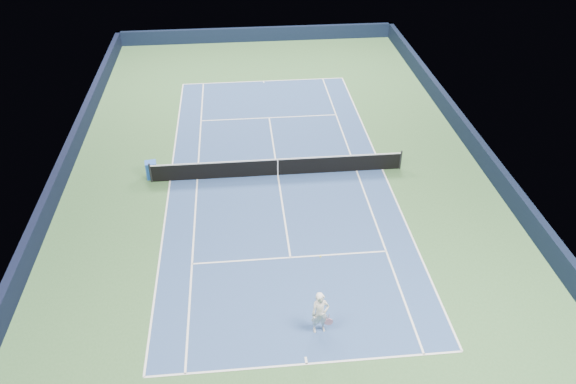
{
  "coord_description": "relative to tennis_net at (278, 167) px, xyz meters",
  "views": [
    {
      "loc": [
        -1.84,
        -24.12,
        15.78
      ],
      "look_at": [
        0.23,
        -3.0,
        1.0
      ],
      "focal_mm": 35.0,
      "sensor_mm": 36.0,
      "label": 1
    }
  ],
  "objects": [
    {
      "name": "baseline_far",
      "position": [
        0.0,
        11.88,
        -0.5
      ],
      "size": [
        10.97,
        0.08,
        0.0
      ],
      "primitive_type": "cube",
      "color": "white",
      "rests_on": "ground"
    },
    {
      "name": "center_service_line",
      "position": [
        0.0,
        0.0,
        -0.5
      ],
      "size": [
        0.08,
        12.8,
        0.0
      ],
      "primitive_type": "cube",
      "color": "white",
      "rests_on": "ground"
    },
    {
      "name": "center_mark_far",
      "position": [
        0.0,
        11.73,
        -0.5
      ],
      "size": [
        0.08,
        0.3,
        0.0
      ],
      "primitive_type": "cube",
      "color": "white",
      "rests_on": "ground"
    },
    {
      "name": "sideline_singles_right",
      "position": [
        4.12,
        0.0,
        -0.5
      ],
      "size": [
        0.08,
        23.77,
        0.0
      ],
      "primitive_type": "cube",
      "color": "white",
      "rests_on": "ground"
    },
    {
      "name": "baseline_near",
      "position": [
        0.0,
        -11.88,
        -0.5
      ],
      "size": [
        10.97,
        0.08,
        0.0
      ],
      "primitive_type": "cube",
      "color": "white",
      "rests_on": "ground"
    },
    {
      "name": "wall_far",
      "position": [
        0.0,
        19.82,
        0.05
      ],
      "size": [
        22.0,
        0.35,
        1.1
      ],
      "primitive_type": "cube",
      "color": "black",
      "rests_on": "ground"
    },
    {
      "name": "court_surface",
      "position": [
        0.0,
        0.0,
        -0.5
      ],
      "size": [
        10.97,
        23.77,
        0.01
      ],
      "primitive_type": "cube",
      "color": "navy",
      "rests_on": "ground"
    },
    {
      "name": "sideline_doubles_right",
      "position": [
        5.49,
        0.0,
        -0.5
      ],
      "size": [
        0.08,
        23.77,
        0.0
      ],
      "primitive_type": "cube",
      "color": "white",
      "rests_on": "ground"
    },
    {
      "name": "service_line_near",
      "position": [
        0.0,
        -6.4,
        -0.5
      ],
      "size": [
        8.23,
        0.08,
        0.0
      ],
      "primitive_type": "cube",
      "color": "white",
      "rests_on": "ground"
    },
    {
      "name": "center_mark_near",
      "position": [
        0.0,
        -11.73,
        -0.5
      ],
      "size": [
        0.08,
        0.3,
        0.0
      ],
      "primitive_type": "cube",
      "color": "white",
      "rests_on": "ground"
    },
    {
      "name": "sponsor_cube",
      "position": [
        -6.4,
        0.42,
        -0.05
      ],
      "size": [
        0.63,
        0.59,
        0.91
      ],
      "color": "blue",
      "rests_on": "ground"
    },
    {
      "name": "tennis_player",
      "position": [
        0.65,
        -10.44,
        0.39
      ],
      "size": [
        0.83,
        1.29,
        2.69
      ],
      "color": "white",
      "rests_on": "ground"
    },
    {
      "name": "ground",
      "position": [
        0.0,
        0.0,
        -0.5
      ],
      "size": [
        40.0,
        40.0,
        0.0
      ],
      "primitive_type": "plane",
      "color": "#355B31",
      "rests_on": "ground"
    },
    {
      "name": "sideline_singles_left",
      "position": [
        -4.12,
        0.0,
        -0.5
      ],
      "size": [
        0.08,
        23.77,
        0.0
      ],
      "primitive_type": "cube",
      "color": "white",
      "rests_on": "ground"
    },
    {
      "name": "tennis_net",
      "position": [
        0.0,
        0.0,
        0.0
      ],
      "size": [
        12.9,
        0.1,
        1.07
      ],
      "color": "black",
      "rests_on": "ground"
    },
    {
      "name": "wall_right",
      "position": [
        10.82,
        0.0,
        0.05
      ],
      "size": [
        0.35,
        40.0,
        1.1
      ],
      "primitive_type": "cube",
      "color": "black",
      "rests_on": "ground"
    },
    {
      "name": "sideline_doubles_left",
      "position": [
        -5.49,
        0.0,
        -0.5
      ],
      "size": [
        0.08,
        23.77,
        0.0
      ],
      "primitive_type": "cube",
      "color": "white",
      "rests_on": "ground"
    },
    {
      "name": "wall_left",
      "position": [
        -10.82,
        0.0,
        0.05
      ],
      "size": [
        0.35,
        40.0,
        1.1
      ],
      "primitive_type": "cube",
      "color": "black",
      "rests_on": "ground"
    },
    {
      "name": "service_line_far",
      "position": [
        0.0,
        6.4,
        -0.5
      ],
      "size": [
        8.23,
        0.08,
        0.0
      ],
      "primitive_type": "cube",
      "color": "white",
      "rests_on": "ground"
    }
  ]
}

